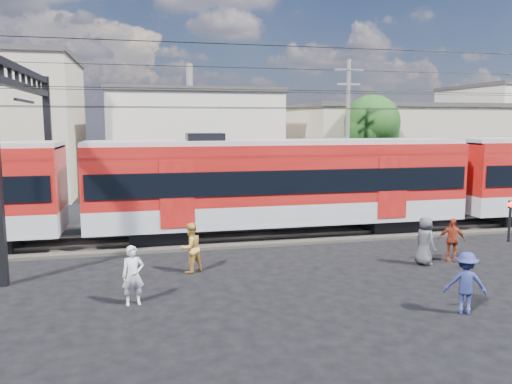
# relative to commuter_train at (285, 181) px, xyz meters

# --- Properties ---
(ground) EXTENTS (120.00, 120.00, 0.00)m
(ground) POSITION_rel_commuter_train_xyz_m (-0.17, -8.00, -2.40)
(ground) COLOR black
(ground) RESTS_ON ground
(track_bed) EXTENTS (70.00, 3.40, 0.12)m
(track_bed) POSITION_rel_commuter_train_xyz_m (-0.17, 0.00, -2.34)
(track_bed) COLOR #2D2823
(track_bed) RESTS_ON ground
(rail_near) EXTENTS (70.00, 0.12, 0.12)m
(rail_near) POSITION_rel_commuter_train_xyz_m (-0.17, -0.75, -2.22)
(rail_near) COLOR #59544C
(rail_near) RESTS_ON track_bed
(rail_far) EXTENTS (70.00, 0.12, 0.12)m
(rail_far) POSITION_rel_commuter_train_xyz_m (-0.17, 0.75, -2.22)
(rail_far) COLOR #59544C
(rail_far) RESTS_ON track_bed
(commuter_train) EXTENTS (50.30, 3.08, 4.17)m
(commuter_train) POSITION_rel_commuter_train_xyz_m (0.00, 0.00, 0.00)
(commuter_train) COLOR black
(commuter_train) RESTS_ON ground
(catenary) EXTENTS (70.00, 9.30, 7.52)m
(catenary) POSITION_rel_commuter_train_xyz_m (-8.82, -0.00, 2.73)
(catenary) COLOR black
(catenary) RESTS_ON ground
(building_midwest) EXTENTS (12.24, 12.24, 7.30)m
(building_midwest) POSITION_rel_commuter_train_xyz_m (-2.17, 19.00, 1.25)
(building_midwest) COLOR beige
(building_midwest) RESTS_ON ground
(building_mideast) EXTENTS (16.32, 10.20, 6.30)m
(building_mideast) POSITION_rel_commuter_train_xyz_m (13.83, 16.00, 0.75)
(building_mideast) COLOR tan
(building_mideast) RESTS_ON ground
(building_east) EXTENTS (10.20, 10.20, 8.30)m
(building_east) POSITION_rel_commuter_train_xyz_m (27.83, 20.00, 1.75)
(building_east) COLOR beige
(building_east) RESTS_ON ground
(utility_pole_mid) EXTENTS (1.80, 0.24, 8.50)m
(utility_pole_mid) POSITION_rel_commuter_train_xyz_m (5.83, 7.00, 2.13)
(utility_pole_mid) COLOR slate
(utility_pole_mid) RESTS_ON ground
(tree_near) EXTENTS (3.82, 3.64, 6.72)m
(tree_near) POSITION_rel_commuter_train_xyz_m (9.02, 10.09, 2.26)
(tree_near) COLOR #382619
(tree_near) RESTS_ON ground
(pedestrian_a) EXTENTS (0.64, 0.47, 1.63)m
(pedestrian_a) POSITION_rel_commuter_train_xyz_m (-6.29, -7.00, -1.59)
(pedestrian_a) COLOR silver
(pedestrian_a) RESTS_ON ground
(pedestrian_b) EXTENTS (1.01, 0.95, 1.65)m
(pedestrian_b) POSITION_rel_commuter_train_xyz_m (-4.49, -4.39, -1.58)
(pedestrian_b) COLOR gold
(pedestrian_b) RESTS_ON ground
(pedestrian_c) EXTENTS (1.20, 0.97, 1.63)m
(pedestrian_c) POSITION_rel_commuter_train_xyz_m (2.04, -9.58, -1.59)
(pedestrian_c) COLOR navy
(pedestrian_c) RESTS_ON ground
(pedestrian_d) EXTENTS (0.98, 0.73, 1.55)m
(pedestrian_d) POSITION_rel_commuter_train_xyz_m (4.69, -5.12, -1.63)
(pedestrian_d) COLOR maroon
(pedestrian_d) RESTS_ON ground
(pedestrian_e) EXTENTS (0.72, 0.93, 1.70)m
(pedestrian_e) POSITION_rel_commuter_train_xyz_m (3.50, -5.32, -1.55)
(pedestrian_e) COLOR #45454A
(pedestrian_e) RESTS_ON ground
(crossing_signal) EXTENTS (0.25, 0.25, 1.74)m
(crossing_signal) POSITION_rel_commuter_train_xyz_m (8.74, -3.11, -1.20)
(crossing_signal) COLOR black
(crossing_signal) RESTS_ON ground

